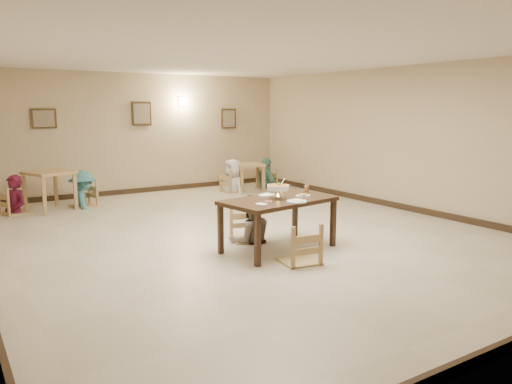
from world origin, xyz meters
TOP-DOWN VIEW (x-y plane):
  - floor at (0.00, 0.00)m, footprint 10.00×10.00m
  - ceiling at (0.00, 0.00)m, footprint 10.00×10.00m
  - wall_back at (0.00, 5.00)m, footprint 10.00×0.00m
  - wall_right at (4.00, 0.00)m, footprint 0.00×10.00m
  - baseboard_back at (0.00, 4.97)m, footprint 8.00×0.06m
  - baseboard_right at (3.97, 0.00)m, footprint 0.06×10.00m
  - picture_a at (-2.20, 4.96)m, footprint 0.55×0.04m
  - picture_b at (0.10, 4.96)m, footprint 0.50×0.04m
  - picture_c at (2.60, 4.96)m, footprint 0.45×0.04m
  - wall_sconce at (1.20, 4.96)m, footprint 0.16×0.05m
  - main_table at (-0.03, -1.22)m, footprint 1.81×1.19m
  - chair_far at (-0.16, -0.49)m, footprint 0.47×0.47m
  - chair_near at (-0.15, -1.90)m, footprint 0.51×0.51m
  - main_diner at (-0.13, -0.57)m, footprint 0.85×0.73m
  - curry_warmer at (-0.05, -1.23)m, footprint 0.37×0.33m
  - rice_plate_far at (-0.05, -0.92)m, footprint 0.27×0.27m
  - rice_plate_near at (0.02, -1.60)m, footprint 0.29×0.29m
  - fried_plate at (0.40, -1.26)m, footprint 0.24×0.24m
  - chili_dish at (-0.31, -1.36)m, footprint 0.10×0.10m
  - napkin_cutlery at (-0.55, -1.53)m, footprint 0.18×0.24m
  - drink_glass at (0.65, -1.03)m, footprint 0.07×0.07m
  - bg_table_left at (-2.37, 3.80)m, footprint 1.09×1.09m
  - bg_table_right at (2.59, 3.83)m, footprint 0.88×0.88m
  - bg_chair_ll at (-3.05, 3.86)m, footprint 0.50×0.50m
  - bg_chair_lr at (-1.68, 3.87)m, footprint 0.49×0.49m
  - bg_chair_rl at (2.07, 3.84)m, footprint 0.50×0.50m
  - bg_chair_rr at (3.10, 3.82)m, footprint 0.46×0.46m
  - bg_diner_a at (-3.05, 3.86)m, footprint 0.61×0.69m
  - bg_diner_b at (-1.68, 3.87)m, footprint 0.61×1.04m
  - bg_diner_c at (2.07, 3.84)m, footprint 0.63×0.88m
  - bg_diner_d at (3.10, 3.82)m, footprint 0.45×0.99m

SIDE VIEW (x-z plane):
  - floor at x=0.00m, z-range 0.00..0.00m
  - baseboard_back at x=0.00m, z-range 0.00..0.12m
  - baseboard_right at x=3.97m, z-range 0.00..0.12m
  - bg_chair_rr at x=3.10m, z-range 0.00..0.99m
  - chair_far at x=-0.16m, z-range 0.00..1.00m
  - bg_chair_lr at x=-1.68m, z-range 0.00..1.04m
  - bg_chair_ll at x=-3.05m, z-range 0.00..1.06m
  - bg_chair_rl at x=2.07m, z-range 0.00..1.07m
  - chair_near at x=-0.15m, z-range 0.00..1.08m
  - bg_table_right at x=2.59m, z-range 0.22..0.92m
  - bg_table_left at x=-2.37m, z-range 0.28..1.11m
  - main_table at x=-0.03m, z-range 0.31..1.10m
  - main_diner at x=-0.13m, z-range 0.00..1.52m
  - bg_diner_b at x=-1.68m, z-range 0.00..1.59m
  - bg_diner_a at x=-3.05m, z-range 0.00..1.59m
  - chili_dish at x=-0.31m, z-range 0.79..0.81m
  - rice_plate_far at x=-0.05m, z-range 0.77..0.83m
  - napkin_cutlery at x=-0.55m, z-range 0.79..0.82m
  - rice_plate_near at x=0.02m, z-range 0.77..0.84m
  - fried_plate at x=0.40m, z-range 0.78..0.83m
  - bg_diner_d at x=3.10m, z-range 0.00..1.66m
  - bg_diner_c at x=2.07m, z-range 0.00..1.69m
  - drink_glass at x=0.65m, z-range 0.78..0.92m
  - curry_warmer at x=-0.05m, z-range 0.81..1.11m
  - wall_back at x=0.00m, z-range -3.50..6.50m
  - wall_right at x=4.00m, z-range -3.50..6.50m
  - picture_c at x=2.60m, z-range 1.57..2.12m
  - picture_a at x=-2.20m, z-range 1.67..2.12m
  - picture_b at x=0.10m, z-range 1.70..2.30m
  - wall_sconce at x=1.20m, z-range 2.19..2.41m
  - ceiling at x=0.00m, z-range 3.00..3.00m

